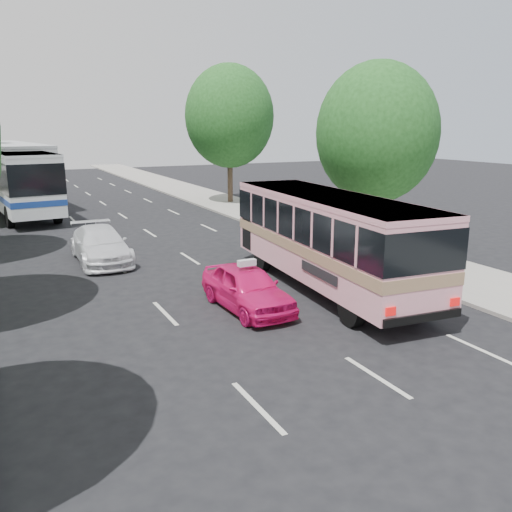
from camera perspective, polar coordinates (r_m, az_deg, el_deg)
ground at (r=13.30m, az=3.66°, el=-10.02°), size 120.00×120.00×0.00m
sidewalk_right at (r=34.26m, az=-0.77°, el=4.78°), size 4.00×90.00×0.12m
tree_right_near at (r=23.75m, az=12.88°, el=12.99°), size 5.10×5.10×7.95m
tree_right_far at (r=37.69m, az=-2.67°, el=14.83°), size 6.00×6.00×9.35m
pink_bus at (r=17.85m, az=7.54°, el=2.61°), size 3.28×10.01×3.14m
pink_taxi at (r=15.98m, az=-0.96°, el=-3.34°), size 1.67×3.95×1.33m
white_pickup at (r=22.41m, az=-16.06°, el=1.14°), size 2.00×4.77×1.38m
tour_coach_front at (r=36.01m, az=-23.92°, el=7.69°), size 4.10×13.12×3.86m
tour_coach_rear at (r=41.39m, az=-24.36°, el=8.50°), size 4.76×14.09×4.14m
taxi_roof_sign at (r=15.78m, az=-0.97°, el=-0.72°), size 0.55×0.19×0.18m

